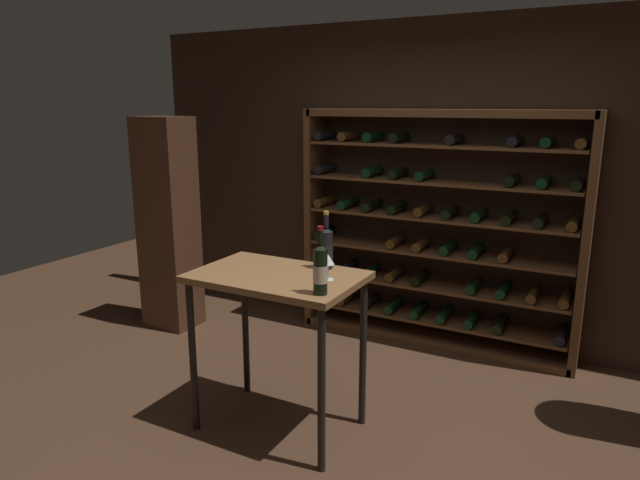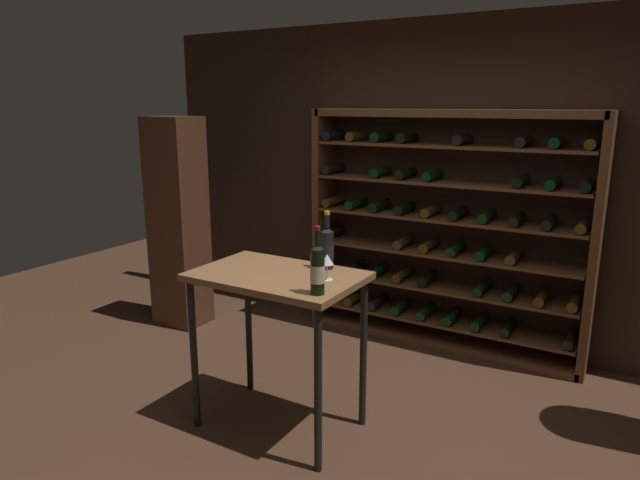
{
  "view_description": "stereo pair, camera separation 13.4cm",
  "coord_description": "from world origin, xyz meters",
  "px_view_note": "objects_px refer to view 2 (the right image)",
  "views": [
    {
      "loc": [
        1.27,
        -2.56,
        1.98
      ],
      "look_at": [
        -0.23,
        0.24,
        1.21
      ],
      "focal_mm": 31.74,
      "sensor_mm": 36.0,
      "label": 1
    },
    {
      "loc": [
        1.39,
        -2.49,
        1.98
      ],
      "look_at": [
        -0.23,
        0.24,
        1.21
      ],
      "focal_mm": 31.74,
      "sensor_mm": 36.0,
      "label": 2
    }
  ],
  "objects_px": {
    "wine_bottle_amber_reserve": "(317,269)",
    "wine_bottle_gold_foil": "(327,248)",
    "tasting_table": "(278,295)",
    "display_cabinet": "(178,223)",
    "wine_rack": "(443,233)",
    "wine_glass_stemmed_right": "(327,261)"
  },
  "relations": [
    {
      "from": "wine_bottle_amber_reserve",
      "to": "wine_bottle_gold_foil",
      "type": "height_order",
      "value": "wine_bottle_amber_reserve"
    },
    {
      "from": "tasting_table",
      "to": "display_cabinet",
      "type": "xyz_separation_m",
      "value": [
        -1.76,
        0.98,
        0.07
      ]
    },
    {
      "from": "display_cabinet",
      "to": "wine_bottle_gold_foil",
      "type": "xyz_separation_m",
      "value": [
        1.96,
        -0.74,
        0.19
      ]
    },
    {
      "from": "display_cabinet",
      "to": "wine_rack",
      "type": "bearing_deg",
      "value": 18.23
    },
    {
      "from": "wine_rack",
      "to": "display_cabinet",
      "type": "xyz_separation_m",
      "value": [
        -2.2,
        -0.73,
        -0.02
      ]
    },
    {
      "from": "wine_bottle_amber_reserve",
      "to": "tasting_table",
      "type": "bearing_deg",
      "value": 153.16
    },
    {
      "from": "display_cabinet",
      "to": "wine_bottle_gold_foil",
      "type": "bearing_deg",
      "value": -20.75
    },
    {
      "from": "wine_rack",
      "to": "tasting_table",
      "type": "relative_size",
      "value": 2.3
    },
    {
      "from": "tasting_table",
      "to": "wine_bottle_gold_foil",
      "type": "distance_m",
      "value": 0.41
    },
    {
      "from": "wine_rack",
      "to": "display_cabinet",
      "type": "bearing_deg",
      "value": -161.77
    },
    {
      "from": "wine_bottle_amber_reserve",
      "to": "wine_glass_stemmed_right",
      "type": "height_order",
      "value": "wine_bottle_amber_reserve"
    },
    {
      "from": "wine_rack",
      "to": "tasting_table",
      "type": "height_order",
      "value": "wine_rack"
    },
    {
      "from": "wine_bottle_gold_foil",
      "to": "wine_glass_stemmed_right",
      "type": "relative_size",
      "value": 2.31
    },
    {
      "from": "wine_glass_stemmed_right",
      "to": "wine_bottle_amber_reserve",
      "type": "bearing_deg",
      "value": -71.99
    },
    {
      "from": "wine_glass_stemmed_right",
      "to": "tasting_table",
      "type": "bearing_deg",
      "value": -174.61
    },
    {
      "from": "wine_bottle_amber_reserve",
      "to": "wine_bottle_gold_foil",
      "type": "bearing_deg",
      "value": 114.0
    },
    {
      "from": "display_cabinet",
      "to": "wine_glass_stemmed_right",
      "type": "distance_m",
      "value": 2.3
    },
    {
      "from": "display_cabinet",
      "to": "wine_bottle_amber_reserve",
      "type": "bearing_deg",
      "value": -28.72
    },
    {
      "from": "wine_bottle_gold_foil",
      "to": "wine_glass_stemmed_right",
      "type": "bearing_deg",
      "value": -59.94
    },
    {
      "from": "wine_bottle_gold_foil",
      "to": "wine_glass_stemmed_right",
      "type": "distance_m",
      "value": 0.24
    },
    {
      "from": "wine_rack",
      "to": "wine_bottle_amber_reserve",
      "type": "bearing_deg",
      "value": -91.33
    },
    {
      "from": "wine_rack",
      "to": "wine_glass_stemmed_right",
      "type": "relative_size",
      "value": 14.95
    }
  ]
}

